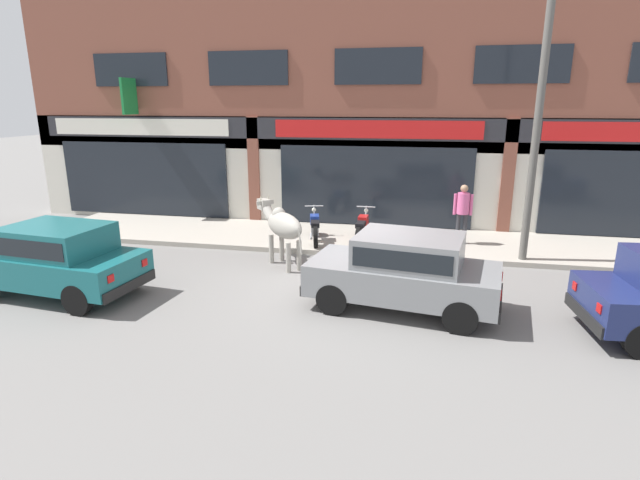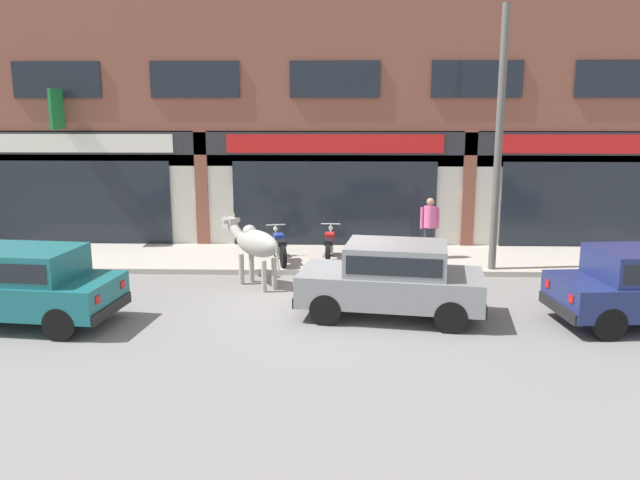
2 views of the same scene
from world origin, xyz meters
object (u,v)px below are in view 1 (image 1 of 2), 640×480
Objects in this scene: cow at (282,225)px; car_1 at (405,268)px; motorcycle_0 at (315,227)px; utility_pole at (537,128)px; pedestrian at (463,208)px; motorcycle_1 at (362,228)px; car_2 at (56,257)px.

cow is 0.45× the size of car_1.
motorcycle_0 is at bearing 123.28° from car_1.
pedestrian is at bearing 140.86° from utility_pole.
motorcycle_1 is at bearing -171.74° from pedestrian.
car_2 reaches higher than motorcycle_0.
cow is 2.67m from motorcycle_1.
car_1 is 4.95m from utility_pole.
utility_pole is at bearing -39.14° from pedestrian.
car_1 is 0.61× the size of utility_pole.
utility_pole is (5.31, -0.59, 2.73)m from motorcycle_0.
cow reaches higher than motorcycle_1.
motorcycle_1 is at bearing 107.55° from car_1.
pedestrian is 0.26× the size of utility_pole.
car_1 reaches higher than motorcycle_1.
utility_pole is at bearing 50.85° from car_1.
car_1 is 1.01× the size of car_2.
utility_pole is at bearing -6.29° from motorcycle_0.
motorcycle_0 is at bearing 78.30° from cow.
motorcycle_1 is (-1.30, 4.10, -0.30)m from car_1.
motorcycle_1 is at bearing 169.40° from utility_pole.
car_1 is (2.97, -2.08, -0.19)m from cow.
cow is 4.92m from pedestrian.
car_2 is at bearing -148.08° from pedestrian.
car_1 is 2.08× the size of motorcycle_1.
car_2 is 2.06× the size of motorcycle_1.
motorcycle_0 and motorcycle_1 have the same top height.
motorcycle_0 is (0.38, 1.85, -0.49)m from cow.
utility_pole is (5.69, 1.27, 2.24)m from cow.
car_1 is at bearing -106.55° from pedestrian.
pedestrian is at bearing 7.99° from motorcycle_0.
pedestrian reaches higher than cow.
cow is 4.83m from car_2.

